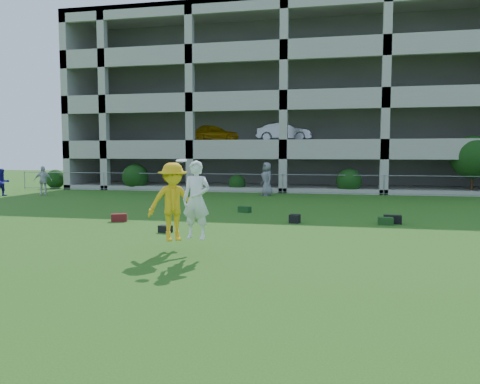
% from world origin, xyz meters
% --- Properties ---
extents(ground, '(100.00, 100.00, 0.00)m').
position_xyz_m(ground, '(0.00, 0.00, 0.00)').
color(ground, '#235114').
rests_on(ground, ground).
extents(bystander_a, '(0.87, 0.95, 1.58)m').
position_xyz_m(bystander_a, '(-15.51, 13.74, 0.79)').
color(bystander_a, navy).
rests_on(bystander_a, ground).
extents(bystander_b, '(1.08, 0.86, 1.71)m').
position_xyz_m(bystander_b, '(-13.67, 14.82, 0.85)').
color(bystander_b, silver).
rests_on(bystander_b, ground).
extents(bystander_c, '(1.06, 1.13, 1.94)m').
position_xyz_m(bystander_c, '(-0.70, 17.16, 0.97)').
color(bystander_c, slate).
rests_on(bystander_c, ground).
extents(bag_red_a, '(0.62, 0.49, 0.28)m').
position_xyz_m(bag_red_a, '(-4.41, 5.90, 0.14)').
color(bag_red_a, '#550E1B').
rests_on(bag_red_a, ground).
extents(bag_black_b, '(0.44, 0.33, 0.22)m').
position_xyz_m(bag_black_b, '(-1.91, 4.02, 0.11)').
color(bag_black_b, black).
rests_on(bag_black_b, ground).
extents(bag_green_c, '(0.50, 0.35, 0.26)m').
position_xyz_m(bag_green_c, '(4.99, 7.08, 0.13)').
color(bag_green_c, '#153312').
rests_on(bag_green_c, ground).
extents(crate_d, '(0.40, 0.40, 0.30)m').
position_xyz_m(crate_d, '(1.86, 6.85, 0.15)').
color(crate_d, black).
rests_on(crate_d, ground).
extents(bag_black_e, '(0.61, 0.32, 0.30)m').
position_xyz_m(bag_black_e, '(5.24, 7.39, 0.15)').
color(bag_black_e, black).
rests_on(bag_black_e, ground).
extents(bag_green_g, '(0.57, 0.46, 0.25)m').
position_xyz_m(bag_green_g, '(-0.46, 9.36, 0.12)').
color(bag_green_g, '#143715').
rests_on(bag_green_g, ground).
extents(frisbee_contest, '(1.90, 1.52, 2.08)m').
position_xyz_m(frisbee_contest, '(-0.55, 1.37, 1.28)').
color(frisbee_contest, yellow).
rests_on(frisbee_contest, ground).
extents(parking_garage, '(30.00, 14.00, 12.00)m').
position_xyz_m(parking_garage, '(-0.01, 27.70, 6.01)').
color(parking_garage, '#9E998C').
rests_on(parking_garage, ground).
extents(fence, '(36.06, 0.06, 1.20)m').
position_xyz_m(fence, '(0.00, 19.00, 0.61)').
color(fence, gray).
rests_on(fence, ground).
extents(shrub_row, '(34.38, 2.52, 3.50)m').
position_xyz_m(shrub_row, '(4.59, 19.70, 1.51)').
color(shrub_row, '#163D11').
rests_on(shrub_row, ground).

